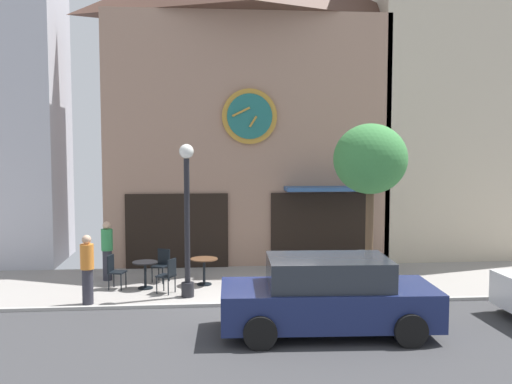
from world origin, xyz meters
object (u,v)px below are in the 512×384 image
street_tree (370,160)px  cafe_chair_near_tree (318,273)px  cafe_table_near_door (300,267)px  pedestrian_orange (87,269)px  pedestrian_green (107,250)px  cafe_table_center_left (145,270)px  cafe_table_center (204,266)px  cafe_chair_outer (114,269)px  cafe_chair_facing_street (169,273)px  cafe_chair_mid_row (367,265)px  cafe_chair_by_entrance (162,263)px  parked_car_navy (328,296)px  cafe_table_rightmost (364,261)px  street_lamp (187,220)px  cafe_chair_under_awning (280,272)px

street_tree → cafe_chair_near_tree: bearing=-176.3°
street_tree → cafe_table_near_door: 3.41m
pedestrian_orange → pedestrian_green: bearing=88.3°
pedestrian_orange → cafe_table_center_left: bearing=49.1°
cafe_table_center → cafe_chair_outer: (-2.37, -0.24, 0.00)m
cafe_chair_outer → cafe_chair_facing_street: bearing=-22.9°
cafe_table_near_door → pedestrian_green: size_ratio=0.44×
cafe_chair_mid_row → cafe_chair_by_entrance: 5.65m
parked_car_navy → cafe_chair_outer: bearing=139.9°
cafe_chair_mid_row → cafe_chair_near_tree: (-1.52, -0.84, 0.00)m
cafe_table_rightmost → pedestrian_orange: size_ratio=0.46×
cafe_table_rightmost → pedestrian_orange: bearing=-164.0°
cafe_chair_near_tree → cafe_table_center: bearing=157.0°
street_lamp → parked_car_navy: street_lamp is taller
pedestrian_orange → parked_car_navy: (5.26, -2.63, -0.10)m
street_lamp → cafe_table_center: size_ratio=5.15×
cafe_chair_under_awning → pedestrian_orange: (-4.72, -0.71, 0.33)m
cafe_table_center_left → cafe_chair_near_tree: (4.45, -0.95, 0.04)m
street_tree → cafe_chair_mid_row: size_ratio=4.83×
cafe_chair_under_awning → cafe_chair_mid_row: (2.48, 0.59, 0.00)m
cafe_table_rightmost → pedestrian_orange: 7.64m
cafe_chair_by_entrance → parked_car_navy: parked_car_navy is taller
cafe_table_near_door → cafe_chair_by_entrance: (-3.72, 0.97, 0.00)m
cafe_chair_facing_street → pedestrian_green: 2.45m
street_tree → pedestrian_orange: 7.49m
cafe_table_center → cafe_table_near_door: 2.59m
cafe_chair_near_tree → cafe_chair_facing_street: (-3.81, 0.37, 0.00)m
street_tree → cafe_chair_outer: size_ratio=4.83×
cafe_chair_mid_row → cafe_chair_by_entrance: bearing=170.9°
cafe_table_center → cafe_table_near_door: (2.55, -0.46, 0.00)m
street_lamp → cafe_chair_near_tree: street_lamp is taller
cafe_chair_mid_row → pedestrian_orange: 7.32m
pedestrian_orange → cafe_chair_mid_row: bearing=10.3°
street_tree → cafe_table_center: bearing=165.0°
street_lamp → cafe_table_near_door: size_ratio=5.18×
cafe_table_rightmost → cafe_chair_outer: bearing=-174.7°
cafe_chair_under_awning → cafe_chair_mid_row: same height
street_tree → cafe_chair_near_tree: (-1.35, -0.09, -2.88)m
cafe_chair_near_tree → cafe_chair_facing_street: same height
cafe_table_rightmost → cafe_chair_facing_street: cafe_chair_facing_street is taller
cafe_chair_under_awning → pedestrian_orange: pedestrian_orange is taller
cafe_chair_under_awning → cafe_chair_by_entrance: same height
cafe_table_rightmost → cafe_chair_under_awning: size_ratio=0.85×
cafe_table_rightmost → cafe_chair_near_tree: 2.33m
cafe_chair_facing_street → parked_car_navy: (3.39, -3.47, 0.23)m
cafe_chair_outer → parked_car_navy: (4.85, -4.09, 0.23)m
pedestrian_orange → cafe_table_center: bearing=31.3°
cafe_chair_mid_row → cafe_chair_near_tree: size_ratio=1.00×
cafe_table_center_left → cafe_chair_outer: cafe_chair_outer is taller
cafe_table_center_left → street_tree: bearing=-8.5°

